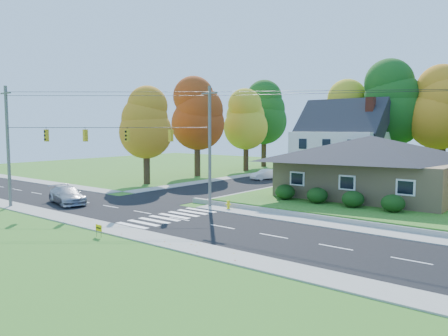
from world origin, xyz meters
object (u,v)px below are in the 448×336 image
object	(u,v)px
ranch_house	(370,165)
white_car	(266,174)
silver_sedan	(67,195)
fire_hydrant	(228,205)

from	to	relation	value
ranch_house	white_car	xyz separation A→B (m)	(-16.34, 8.22, -2.59)
silver_sedan	fire_hydrant	bearing A→B (deg)	-47.60
white_car	fire_hydrant	size ratio (longest dim) A/B	5.10
ranch_house	fire_hydrant	world-z (taller)	ranch_house
ranch_house	fire_hydrant	bearing A→B (deg)	-124.73
white_car	fire_hydrant	xyz separation A→B (m)	(8.83, -19.06, -0.30)
ranch_house	fire_hydrant	xyz separation A→B (m)	(-7.51, -10.84, -2.89)
fire_hydrant	white_car	bearing A→B (deg)	114.86
silver_sedan	fire_hydrant	size ratio (longest dim) A/B	6.58
ranch_house	white_car	distance (m)	18.48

